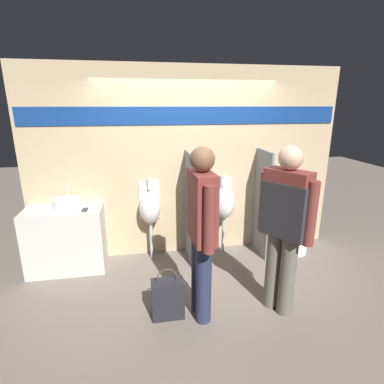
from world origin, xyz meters
TOP-DOWN VIEW (x-y plane):
  - ground_plane at (0.00, 0.00)m, footprint 16.00×16.00m
  - display_wall at (0.00, 0.60)m, footprint 4.47×0.07m
  - sink_counter at (-1.69, 0.31)m, footprint 0.99×0.52m
  - sink_basin at (-1.64, 0.36)m, footprint 0.36×0.36m
  - cell_phone at (-1.39, 0.20)m, footprint 0.07×0.14m
  - divider_near_counter at (-0.02, 0.30)m, footprint 0.03×0.55m
  - divider_mid at (1.06, 0.30)m, footprint 0.03×0.55m
  - urinal_near_counter at (-0.56, 0.41)m, footprint 0.30×0.33m
  - urinal_far at (0.52, 0.41)m, footprint 0.30×0.33m
  - toilet at (1.60, 0.29)m, footprint 0.38×0.54m
  - person_in_vest at (0.75, -0.99)m, footprint 0.45×0.55m
  - person_with_lanyard at (-0.10, -0.94)m, footprint 0.24×0.63m
  - shopping_bag at (-0.45, -0.90)m, footprint 0.34×0.19m

SIDE VIEW (x-z plane):
  - ground_plane at x=0.00m, z-range 0.00..0.00m
  - shopping_bag at x=-0.45m, z-range -0.07..0.50m
  - toilet at x=1.60m, z-range -0.15..0.76m
  - sink_counter at x=-1.69m, z-range 0.00..0.87m
  - urinal_near_counter at x=-0.56m, z-range 0.19..1.37m
  - urinal_far at x=0.52m, z-range 0.19..1.37m
  - divider_near_counter at x=-0.02m, z-range 0.00..1.56m
  - divider_mid at x=1.06m, z-range 0.00..1.56m
  - cell_phone at x=-1.39m, z-range 0.87..0.88m
  - sink_basin at x=-1.64m, z-range 0.80..1.06m
  - person_with_lanyard at x=-0.10m, z-range 0.09..1.90m
  - person_in_vest at x=0.75m, z-range 0.15..1.95m
  - display_wall at x=0.00m, z-range 0.01..2.71m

